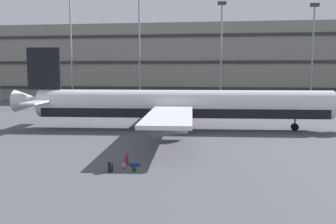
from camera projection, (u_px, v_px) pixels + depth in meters
The scene contains 12 objects.
ground_plane at pixel (162, 133), 41.57m from camera, with size 600.00×600.00×0.00m, color #4C4C51.
terminal_structure at pixel (190, 63), 90.53m from camera, with size 147.06×16.00×18.35m.
airliner at pixel (179, 105), 43.65m from camera, with size 41.61×33.80×10.10m.
light_mast_left at pixel (71, 38), 78.47m from camera, with size 1.80×0.50×25.13m.
light_mast_center_left at pixel (139, 40), 76.60m from camera, with size 1.80×0.50×23.96m.
light_mast_center_right at pixel (221, 46), 74.53m from camera, with size 1.80×0.50×21.48m.
light_mast_right at pixel (313, 47), 72.25m from camera, with size 1.80×0.50×20.71m.
suitcase_teal at pixel (135, 164), 27.24m from camera, with size 0.79×0.61×0.23m.
suitcase_small at pixel (127, 159), 27.82m from camera, with size 0.29×0.44×0.88m.
suitcase_scuffed at pixel (110, 166), 25.54m from camera, with size 0.31×0.39×0.93m.
backpack_laid_flat at pixel (134, 169), 25.67m from camera, with size 0.33×0.29×0.48m.
backpack_large at pixel (124, 166), 26.33m from camera, with size 0.40×0.30×0.57m.
Camera 1 is at (5.92, -40.58, 7.31)m, focal length 37.95 mm.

